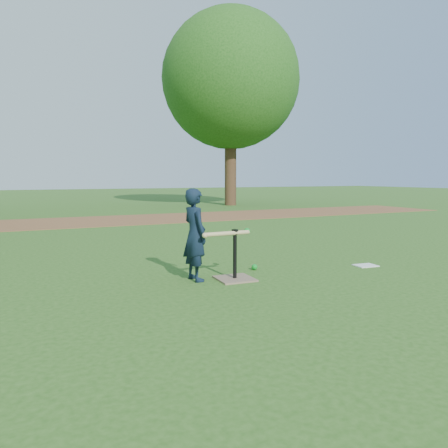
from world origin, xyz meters
name	(u,v)px	position (x,y,z in m)	size (l,w,h in m)	color
ground	(200,277)	(0.00, 0.00, 0.00)	(80.00, 80.00, 0.00)	#285116
dirt_strip	(95,221)	(0.00, 7.50, 0.01)	(24.00, 3.00, 0.01)	brown
child	(195,235)	(-0.12, -0.13, 0.55)	(0.40, 0.27, 1.11)	black
wiffle_ball_ground	(254,267)	(0.82, 0.05, 0.04)	(0.08, 0.08, 0.08)	#0D8F23
clipboard	(365,265)	(2.34, -0.40, 0.01)	(0.30, 0.23, 0.01)	white
batting_tee	(235,271)	(0.32, -0.32, 0.11)	(0.46, 0.46, 0.61)	#836953
swing_action	(229,233)	(0.24, -0.32, 0.57)	(0.71, 0.23, 0.08)	tan
tree_right	(231,80)	(6.50, 12.00, 5.29)	(5.80, 5.80, 8.21)	#382316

